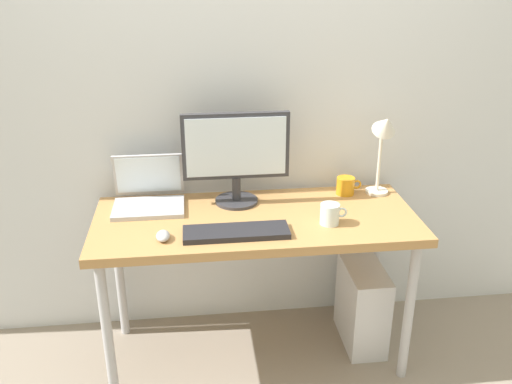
% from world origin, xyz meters
% --- Properties ---
extents(ground_plane, '(6.00, 6.00, 0.00)m').
position_xyz_m(ground_plane, '(0.00, 0.00, 0.00)').
color(ground_plane, gray).
extents(back_wall, '(4.40, 0.04, 2.60)m').
position_xyz_m(back_wall, '(0.00, 0.36, 1.30)').
color(back_wall, silver).
rests_on(back_wall, ground_plane).
extents(desk, '(1.43, 0.60, 0.74)m').
position_xyz_m(desk, '(0.00, 0.00, 0.67)').
color(desk, '#B7844C').
rests_on(desk, ground_plane).
extents(monitor, '(0.49, 0.20, 0.43)m').
position_xyz_m(monitor, '(-0.07, 0.17, 0.99)').
color(monitor, '#333338').
rests_on(monitor, desk).
extents(laptop, '(0.32, 0.27, 0.23)m').
position_xyz_m(laptop, '(-0.48, 0.18, 0.80)').
color(laptop, '#B2B2B7').
rests_on(laptop, desk).
extents(desk_lamp, '(0.11, 0.16, 0.42)m').
position_xyz_m(desk_lamp, '(0.62, 0.17, 1.04)').
color(desk_lamp, silver).
rests_on(desk_lamp, desk).
extents(keyboard, '(0.44, 0.14, 0.02)m').
position_xyz_m(keyboard, '(-0.10, -0.16, 0.76)').
color(keyboard, '#232328').
rests_on(keyboard, desk).
extents(mouse, '(0.06, 0.09, 0.03)m').
position_xyz_m(mouse, '(-0.40, -0.17, 0.76)').
color(mouse, '#B2B2B7').
rests_on(mouse, desk).
extents(coffee_mug, '(0.12, 0.09, 0.08)m').
position_xyz_m(coffee_mug, '(0.46, 0.21, 0.79)').
color(coffee_mug, orange).
rests_on(coffee_mug, desk).
extents(glass_cup, '(0.12, 0.08, 0.09)m').
position_xyz_m(glass_cup, '(0.31, -0.10, 0.79)').
color(glass_cup, silver).
rests_on(glass_cup, desk).
extents(computer_tower, '(0.18, 0.36, 0.42)m').
position_xyz_m(computer_tower, '(0.54, 0.04, 0.21)').
color(computer_tower, silver).
rests_on(computer_tower, ground_plane).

